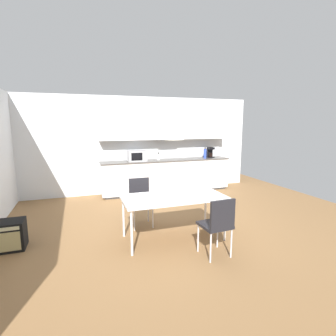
# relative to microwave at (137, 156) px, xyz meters

# --- Properties ---
(ground_plane) EXTENTS (8.62, 8.93, 0.02)m
(ground_plane) POSITION_rel_microwave_xyz_m (-0.03, -2.68, -1.05)
(ground_plane) COLOR brown
(wall_back) EXTENTS (6.90, 0.10, 2.59)m
(wall_back) POSITION_rel_microwave_xyz_m (-0.03, 0.34, 0.26)
(wall_back) COLOR silver
(wall_back) RESTS_ON ground_plane
(kitchen_counter) EXTENTS (3.57, 0.61, 0.90)m
(kitchen_counter) POSITION_rel_microwave_xyz_m (0.83, 0.00, -0.59)
(kitchen_counter) COLOR #333333
(kitchen_counter) RESTS_ON ground_plane
(backsplash_tile) EXTENTS (3.55, 0.02, 0.52)m
(backsplash_tile) POSITION_rel_microwave_xyz_m (0.83, 0.28, 0.12)
(backsplash_tile) COLOR silver
(backsplash_tile) RESTS_ON kitchen_counter
(upper_wall_cabinets) EXTENTS (3.55, 0.40, 0.59)m
(upper_wall_cabinets) POSITION_rel_microwave_xyz_m (0.83, 0.13, 0.69)
(upper_wall_cabinets) COLOR silver
(microwave) EXTENTS (0.48, 0.35, 0.28)m
(microwave) POSITION_rel_microwave_xyz_m (0.00, 0.00, 0.00)
(microwave) COLOR #ADADB2
(microwave) RESTS_ON kitchen_counter
(coffee_maker) EXTENTS (0.18, 0.19, 0.30)m
(coffee_maker) POSITION_rel_microwave_xyz_m (2.17, 0.03, 0.01)
(coffee_maker) COLOR black
(coffee_maker) RESTS_ON kitchen_counter
(bottle_white) EXTENTS (0.08, 0.08, 0.21)m
(bottle_white) POSITION_rel_microwave_xyz_m (0.60, 0.03, -0.05)
(bottle_white) COLOR white
(bottle_white) RESTS_ON kitchen_counter
(bottle_blue) EXTENTS (0.08, 0.08, 0.31)m
(bottle_blue) POSITION_rel_microwave_xyz_m (1.97, -0.05, -0.01)
(bottle_blue) COLOR blue
(bottle_blue) RESTS_ON kitchen_counter
(dining_table) EXTENTS (1.64, 0.80, 0.72)m
(dining_table) POSITION_rel_microwave_xyz_m (-0.05, -2.90, -0.36)
(dining_table) COLOR white
(dining_table) RESTS_ON ground_plane
(chair_near_right) EXTENTS (0.43, 0.43, 0.87)m
(chair_near_right) POSITION_rel_microwave_xyz_m (0.33, -3.68, -0.51)
(chair_near_right) COLOR black
(chair_near_right) RESTS_ON ground_plane
(chair_far_left) EXTENTS (0.41, 0.41, 0.87)m
(chair_far_left) POSITION_rel_microwave_xyz_m (-0.41, -2.12, -0.51)
(chair_far_left) COLOR black
(chair_far_left) RESTS_ON ground_plane
(guitar_amp) EXTENTS (0.52, 0.37, 0.44)m
(guitar_amp) POSITION_rel_microwave_xyz_m (-2.55, -2.44, -0.82)
(guitar_amp) COLOR black
(guitar_amp) RESTS_ON ground_plane
(pendant_lamp) EXTENTS (0.32, 0.32, 0.22)m
(pendant_lamp) POSITION_rel_microwave_xyz_m (-0.05, -2.90, 0.70)
(pendant_lamp) COLOR silver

